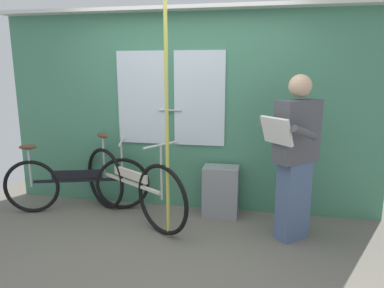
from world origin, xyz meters
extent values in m
cube|color=#666056|center=(0.00, 0.00, -0.02)|extent=(5.51, 3.88, 0.04)
cube|color=#427F60|center=(0.00, 1.14, 1.16)|extent=(4.51, 0.08, 2.32)
cube|color=silver|center=(-0.55, 1.09, 1.35)|extent=(0.60, 0.02, 1.10)
cube|color=silver|center=(0.15, 1.09, 1.35)|extent=(0.60, 0.02, 1.10)
cylinder|color=#B2B2B7|center=(-0.20, 1.07, 1.21)|extent=(0.28, 0.02, 0.02)
cube|color=silver|center=(0.00, 1.04, 2.34)|extent=(4.51, 0.28, 0.04)
torus|color=black|center=(-0.10, 0.32, 0.38)|extent=(0.66, 0.44, 0.75)
torus|color=black|center=(-0.99, 0.89, 0.38)|extent=(0.66, 0.44, 0.75)
cube|color=beige|center=(-0.54, 0.60, 0.44)|extent=(0.86, 0.56, 0.03)
cube|color=beige|center=(-0.54, 0.60, 0.54)|extent=(0.50, 0.33, 0.10)
cylinder|color=#B7B7BC|center=(-0.99, 0.89, 0.64)|extent=(0.02, 0.02, 0.53)
ellipsoid|color=brown|center=(-0.99, 0.89, 0.91)|extent=(0.22, 0.18, 0.06)
cylinder|color=#B7B7BC|center=(-0.10, 0.32, 0.66)|extent=(0.02, 0.02, 0.57)
cylinder|color=#B7B7BC|center=(-0.10, 0.32, 0.95)|extent=(0.26, 0.38, 0.02)
torus|color=black|center=(-0.75, 0.88, 0.32)|extent=(0.63, 0.23, 0.65)
torus|color=black|center=(-1.77, 0.57, 0.32)|extent=(0.63, 0.23, 0.65)
cube|color=black|center=(-1.26, 0.72, 0.38)|extent=(0.98, 0.32, 0.03)
cube|color=black|center=(-1.26, 0.72, 0.46)|extent=(0.57, 0.20, 0.10)
cylinder|color=#B7B7BC|center=(-1.77, 0.57, 0.56)|extent=(0.02, 0.02, 0.48)
ellipsoid|color=brown|center=(-1.77, 0.57, 0.80)|extent=(0.22, 0.14, 0.06)
cylinder|color=#B7B7BC|center=(-0.75, 0.88, 0.58)|extent=(0.02, 0.02, 0.52)
cylinder|color=#B7B7BC|center=(-0.75, 0.88, 0.84)|extent=(0.15, 0.43, 0.02)
cube|color=slate|center=(1.21, 0.49, 0.40)|extent=(0.35, 0.35, 0.80)
cube|color=#4C4C51|center=(1.21, 0.49, 1.10)|extent=(0.47, 0.45, 0.60)
sphere|color=tan|center=(1.21, 0.49, 1.53)|extent=(0.22, 0.22, 0.22)
cube|color=silver|center=(1.01, 0.30, 1.13)|extent=(0.31, 0.32, 0.26)
cylinder|color=#4C4C51|center=(1.25, 0.24, 1.13)|extent=(0.27, 0.26, 0.17)
cylinder|color=#4C4C51|center=(0.97, 0.54, 1.13)|extent=(0.27, 0.26, 0.17)
cube|color=gray|center=(0.44, 0.92, 0.29)|extent=(0.41, 0.28, 0.59)
cylinder|color=#C6C14C|center=(-0.03, 0.28, 1.16)|extent=(0.04, 0.04, 2.32)
camera|label=1|loc=(0.85, -3.00, 1.70)|focal=33.25mm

